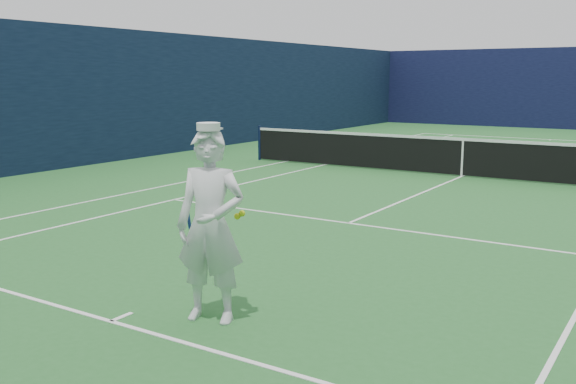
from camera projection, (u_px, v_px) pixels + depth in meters
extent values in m
plane|color=#25632A|center=(461.00, 177.00, 16.64)|extent=(80.00, 80.00, 0.00)
cube|color=white|center=(551.00, 140.00, 26.50)|extent=(11.03, 0.06, 0.01)
cube|color=white|center=(111.00, 321.00, 6.77)|extent=(11.03, 0.06, 0.01)
cube|color=white|center=(284.00, 162.00, 19.53)|extent=(0.06, 23.83, 0.01)
cube|color=white|center=(323.00, 165.00, 18.81)|extent=(0.06, 23.77, 0.01)
cube|color=white|center=(520.00, 152.00, 21.95)|extent=(8.23, 0.06, 0.01)
cube|color=white|center=(349.00, 223.00, 11.32)|extent=(8.23, 0.06, 0.01)
cube|color=white|center=(461.00, 177.00, 16.63)|extent=(0.06, 12.80, 0.01)
cube|color=white|center=(550.00, 140.00, 26.38)|extent=(0.06, 0.30, 0.01)
cube|color=white|center=(122.00, 317.00, 6.89)|extent=(0.06, 0.30, 0.01)
cube|color=#0F1B37|center=(171.00, 94.00, 21.57)|extent=(0.12, 36.12, 4.00)
cylinder|color=#141E4C|center=(260.00, 143.00, 19.92)|extent=(0.09, 0.09, 1.07)
cube|color=black|center=(462.00, 158.00, 16.55)|extent=(12.79, 0.02, 0.92)
cube|color=white|center=(463.00, 139.00, 16.46)|extent=(12.79, 0.04, 0.07)
cube|color=white|center=(462.00, 159.00, 16.55)|extent=(0.05, 0.03, 0.94)
imported|color=white|center=(211.00, 227.00, 6.66)|extent=(0.85, 0.68, 2.03)
cylinder|color=white|center=(208.00, 127.00, 6.47)|extent=(0.24, 0.24, 0.08)
cube|color=white|center=(213.00, 129.00, 6.60)|extent=(0.20, 0.15, 0.02)
cylinder|color=navy|center=(189.00, 219.00, 6.80)|extent=(0.06, 0.10, 0.22)
cube|color=#1D3DA2|center=(193.00, 235.00, 6.88)|extent=(0.03, 0.03, 0.14)
torus|color=#1D3DA2|center=(194.00, 252.00, 6.98)|extent=(0.31, 0.18, 0.29)
cube|color=beige|center=(194.00, 252.00, 6.98)|extent=(0.21, 0.07, 0.30)
sphere|color=#D0D518|center=(237.00, 216.00, 6.66)|extent=(0.07, 0.07, 0.07)
sphere|color=#D0D518|center=(242.00, 213.00, 6.67)|extent=(0.07, 0.07, 0.07)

